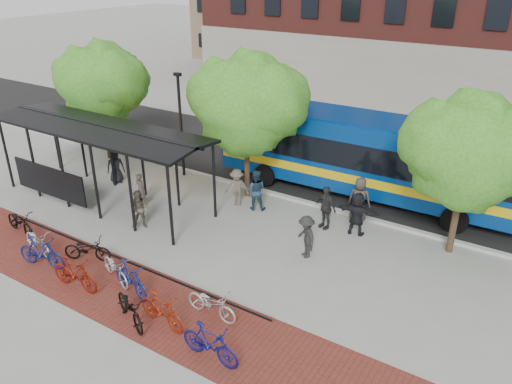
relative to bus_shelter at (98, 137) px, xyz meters
The scene contains 31 objects.
ground 8.68m from the bus_shelter, ahead, with size 160.00×160.00×0.00m, color #9E9E99.
asphalt_street 12.12m from the bus_shelter, 46.19° to the left, with size 160.00×8.00×0.01m, color black.
curb 9.74m from the bus_shelter, 28.84° to the left, with size 160.00×0.25×0.12m, color #B7B7B2.
brick_strip 8.19m from the bus_shelter, 36.40° to the right, with size 24.00×3.00×0.01m, color maroon.
bike_rack_rail 6.74m from the bus_shelter, 36.84° to the right, with size 12.00×0.05×0.95m, color black.
bus_shelter is the anchor object (origin of this frame).
tree_a 5.52m from the bus_shelter, 134.60° to the left, with size 4.90×4.00×6.18m.
tree_b 6.64m from the bus_shelter, 36.21° to the left, with size 5.15×4.20×6.47m.
tree_c 14.77m from the bus_shelter, 15.06° to the left, with size 4.66×3.80×5.92m.
lamp_post_left 4.24m from the bus_shelter, 74.47° to the left, with size 0.35×0.20×5.12m.
bus 11.71m from the bus_shelter, 35.15° to the left, with size 13.60×3.47×3.65m.
bike_0 4.66m from the bus_shelter, 97.51° to the right, with size 0.68×1.95×1.03m, color black.
bike_2 5.28m from the bus_shelter, 73.39° to the right, with size 0.65×1.87×0.98m, color #B9B9BC.
bike_3 5.94m from the bus_shelter, 65.87° to the right, with size 0.54×1.92×1.16m, color navy.
bike_4 5.61m from the bus_shelter, 49.59° to the right, with size 0.61×1.75×0.92m, color black.
bike_5 7.13m from the bus_shelter, 50.62° to the right, with size 0.55×1.94×1.17m, color maroon.
bike_6 7.01m from the bus_shelter, 39.43° to the right, with size 0.64×1.83×0.96m, color #B5B5B8.
bike_7 7.81m from the bus_shelter, 36.27° to the right, with size 0.53×1.88×1.13m, color navy.
bike_8 9.21m from the bus_shelter, 37.78° to the right, with size 0.67×1.91×1.00m, color black.
bike_9 9.69m from the bus_shelter, 32.55° to the right, with size 0.51×1.81×1.09m, color maroon.
bike_10 10.05m from the bus_shelter, 23.83° to the right, with size 0.63×1.81×0.95m, color #BBBCBE.
bike_11 11.60m from the bus_shelter, 28.52° to the right, with size 0.53×1.88×1.13m, color navy.
pedestrian_0 2.91m from the bus_shelter, 122.37° to the left, with size 0.82×0.54×1.68m, color black.
pedestrian_1 2.91m from the bus_shelter, 11.96° to the left, with size 0.57×0.37×1.55m, color #423934.
pedestrian_2 7.12m from the bus_shelter, 24.71° to the left, with size 0.88×0.69×1.81m, color #21374D.
pedestrian_3 6.33m from the bus_shelter, 27.27° to the left, with size 1.10×0.63×1.70m, color brown.
pedestrian_4 10.09m from the bus_shelter, 17.39° to the left, with size 1.06×0.44×1.81m, color #292929.
pedestrian_5 11.33m from the bus_shelter, 16.34° to the left, with size 1.64×0.52×1.77m, color black.
pedestrian_6 11.35m from the bus_shelter, 22.53° to the left, with size 0.93×0.60×1.90m, color #3F3632.
pedestrian_8 3.97m from the bus_shelter, 17.96° to the right, with size 0.79×0.61×1.62m, color brown.
pedestrian_9 10.02m from the bus_shelter, ahead, with size 1.06×0.61×1.64m, color black.
Camera 1 is at (8.40, -13.98, 9.93)m, focal length 35.00 mm.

